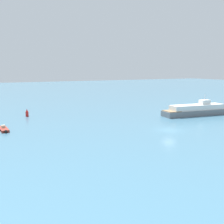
# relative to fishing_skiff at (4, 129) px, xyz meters

# --- Properties ---
(ground_plane) EXTENTS (400.00, 400.00, 0.00)m
(ground_plane) POSITION_rel_fishing_skiff_xyz_m (27.69, -14.73, -0.25)
(ground_plane) COLOR teal
(fishing_skiff) EXTENTS (1.44, 5.21, 0.96)m
(fishing_skiff) POSITION_rel_fishing_skiff_xyz_m (0.00, 0.00, 0.00)
(fishing_skiff) COLOR maroon
(fishing_skiff) RESTS_ON ground
(white_riverboat) EXTENTS (18.67, 6.35, 5.15)m
(white_riverboat) POSITION_rel_fishing_skiff_xyz_m (45.08, -4.45, 1.00)
(white_riverboat) COLOR slate
(white_riverboat) RESTS_ON ground
(channel_buoy_red) EXTENTS (0.70, 0.70, 1.90)m
(channel_buoy_red) POSITION_rel_fishing_skiff_xyz_m (7.22, 13.74, 0.56)
(channel_buoy_red) COLOR red
(channel_buoy_red) RESTS_ON ground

